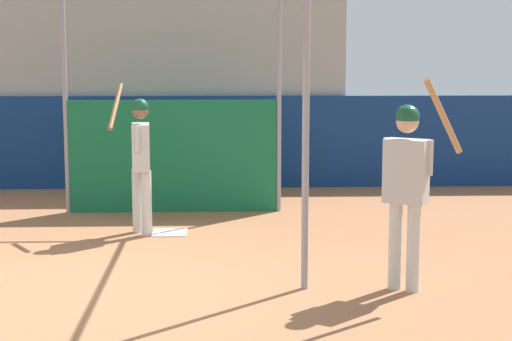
# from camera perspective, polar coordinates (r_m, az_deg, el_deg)

# --- Properties ---
(ground_plane) EXTENTS (60.00, 60.00, 0.00)m
(ground_plane) POSITION_cam_1_polar(r_m,az_deg,el_deg) (8.65, -11.92, -8.03)
(ground_plane) COLOR #9E6642
(outfield_wall) EXTENTS (24.00, 0.12, 1.55)m
(outfield_wall) POSITION_cam_1_polar(r_m,az_deg,el_deg) (14.49, -7.98, 1.87)
(outfield_wall) COLOR navy
(outfield_wall) RESTS_ON ground
(bleacher_section) EXTENTS (7.05, 3.20, 3.23)m
(bleacher_section) POSITION_cam_1_polar(r_m,az_deg,el_deg) (16.07, -7.45, 5.52)
(bleacher_section) COLOR #9E9E99
(bleacher_section) RESTS_ON ground
(batting_cage) EXTENTS (3.11, 4.06, 3.19)m
(batting_cage) POSITION_cam_1_polar(r_m,az_deg,el_deg) (11.55, -5.79, 3.39)
(batting_cage) COLOR gray
(batting_cage) RESTS_ON ground
(home_plate) EXTENTS (0.44, 0.44, 0.02)m
(home_plate) POSITION_cam_1_polar(r_m,az_deg,el_deg) (11.10, -5.77, -4.15)
(home_plate) COLOR white
(home_plate) RESTS_ON ground
(player_batter) EXTENTS (0.54, 0.88, 1.91)m
(player_batter) POSITION_cam_1_polar(r_m,az_deg,el_deg) (10.96, -7.73, 1.18)
(player_batter) COLOR silver
(player_batter) RESTS_ON ground
(player_waiting) EXTENTS (0.78, 0.56, 2.12)m
(player_waiting) POSITION_cam_1_polar(r_m,az_deg,el_deg) (8.45, 10.03, -0.53)
(player_waiting) COLOR silver
(player_waiting) RESTS_ON ground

